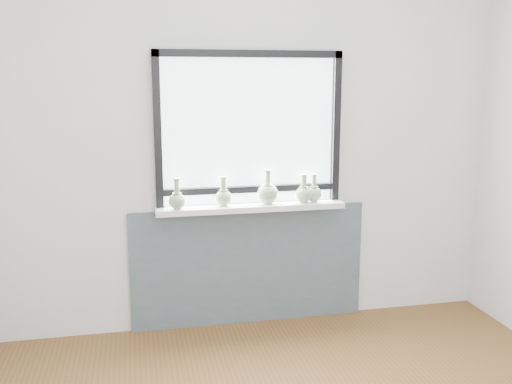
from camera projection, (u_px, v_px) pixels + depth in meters
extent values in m
cube|color=silver|center=(248.00, 146.00, 3.99)|extent=(3.60, 0.02, 2.60)
cube|color=#4C5A63|center=(249.00, 266.00, 4.13)|extent=(1.70, 0.03, 0.86)
cube|color=white|center=(251.00, 207.00, 3.97)|extent=(1.32, 0.18, 0.04)
cube|color=black|center=(158.00, 130.00, 3.79)|extent=(0.05, 0.06, 1.05)
cube|color=black|center=(336.00, 127.00, 4.05)|extent=(0.05, 0.06, 1.05)
cube|color=black|center=(249.00, 54.00, 3.82)|extent=(1.30, 0.06, 0.05)
cube|color=black|center=(250.00, 189.00, 4.00)|extent=(1.20, 0.05, 0.04)
cube|color=white|center=(249.00, 132.00, 3.94)|extent=(1.20, 0.01, 1.00)
cylinder|color=#98B389|center=(177.00, 208.00, 3.83)|extent=(0.05, 0.05, 0.01)
ellipsoid|color=#98B389|center=(177.00, 201.00, 3.82)|extent=(0.12, 0.12, 0.11)
cone|color=#98B389|center=(177.00, 195.00, 3.82)|extent=(0.06, 0.06, 0.03)
cylinder|color=#98B389|center=(177.00, 188.00, 3.81)|extent=(0.04, 0.04, 0.11)
cylinder|color=#98B389|center=(177.00, 179.00, 3.80)|extent=(0.05, 0.05, 0.01)
cylinder|color=#98B389|center=(224.00, 205.00, 3.93)|extent=(0.05, 0.05, 0.01)
ellipsoid|color=#98B389|center=(223.00, 198.00, 3.92)|extent=(0.12, 0.12, 0.11)
cone|color=#98B389|center=(223.00, 192.00, 3.91)|extent=(0.07, 0.07, 0.03)
cylinder|color=#98B389|center=(223.00, 185.00, 3.90)|extent=(0.04, 0.04, 0.10)
cylinder|color=#98B389|center=(223.00, 177.00, 3.89)|extent=(0.06, 0.06, 0.01)
cylinder|color=#98B389|center=(268.00, 203.00, 4.00)|extent=(0.07, 0.07, 0.01)
ellipsoid|color=#98B389|center=(268.00, 194.00, 3.98)|extent=(0.15, 0.15, 0.14)
cone|color=#98B389|center=(268.00, 186.00, 3.97)|extent=(0.08, 0.08, 0.03)
cylinder|color=#98B389|center=(268.00, 179.00, 3.96)|extent=(0.04, 0.04, 0.11)
cylinder|color=#98B389|center=(268.00, 171.00, 3.95)|extent=(0.06, 0.06, 0.01)
cylinder|color=#98B389|center=(303.00, 202.00, 4.03)|extent=(0.05, 0.05, 0.01)
ellipsoid|color=#98B389|center=(304.00, 195.00, 4.02)|extent=(0.12, 0.12, 0.11)
cone|color=#98B389|center=(304.00, 189.00, 4.02)|extent=(0.07, 0.07, 0.03)
cylinder|color=#98B389|center=(304.00, 182.00, 4.01)|extent=(0.04, 0.04, 0.10)
cylinder|color=#98B389|center=(304.00, 175.00, 4.00)|extent=(0.04, 0.04, 0.01)
cylinder|color=#98B389|center=(314.00, 201.00, 4.07)|extent=(0.05, 0.05, 0.01)
ellipsoid|color=#98B389|center=(314.00, 194.00, 4.06)|extent=(0.12, 0.12, 0.11)
cone|color=#98B389|center=(314.00, 188.00, 4.05)|extent=(0.06, 0.06, 0.03)
cylinder|color=#98B389|center=(314.00, 182.00, 4.04)|extent=(0.03, 0.03, 0.10)
cylinder|color=#98B389|center=(314.00, 175.00, 4.03)|extent=(0.05, 0.05, 0.01)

